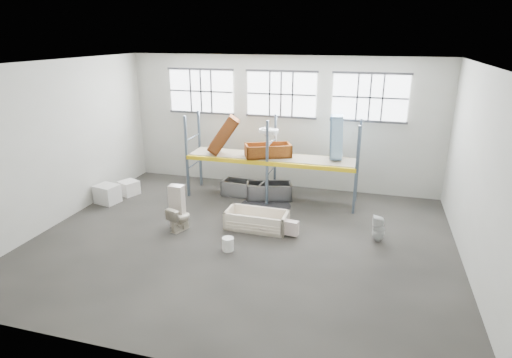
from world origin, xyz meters
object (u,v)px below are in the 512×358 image
(bathtub_beige, at_px, (257,220))
(blue_tub_upright, at_px, (337,137))
(toilet_white, at_px, (379,229))
(rust_tub_flat, at_px, (268,150))
(toilet_beige, at_px, (180,218))
(cistern_tall, at_px, (177,206))
(bucket, at_px, (228,244))
(steel_tub_right, at_px, (269,191))
(carton_near, at_px, (107,194))
(steel_tub_left, at_px, (243,188))

(bathtub_beige, distance_m, blue_tub_upright, 4.08)
(toilet_white, distance_m, rust_tub_flat, 4.83)
(toilet_beige, relative_size, rust_tub_flat, 0.49)
(cistern_tall, relative_size, bucket, 3.57)
(toilet_beige, xyz_separation_m, steel_tub_right, (1.98, 3.32, -0.09))
(rust_tub_flat, relative_size, carton_near, 2.11)
(toilet_white, height_order, blue_tub_upright, blue_tub_upright)
(carton_near, bearing_deg, steel_tub_left, 24.15)
(steel_tub_left, distance_m, rust_tub_flat, 1.81)
(bucket, bearing_deg, toilet_white, 23.06)
(steel_tub_right, relative_size, bucket, 4.24)
(toilet_white, height_order, bucket, toilet_white)
(cistern_tall, distance_m, blue_tub_upright, 5.83)
(bathtub_beige, height_order, toilet_white, toilet_white)
(steel_tub_left, distance_m, steel_tub_right, 1.00)
(toilet_white, bearing_deg, steel_tub_right, -127.15)
(cistern_tall, relative_size, carton_near, 1.79)
(steel_tub_left, height_order, carton_near, carton_near)
(toilet_white, bearing_deg, blue_tub_upright, -154.61)
(steel_tub_left, relative_size, steel_tub_right, 0.95)
(toilet_beige, relative_size, steel_tub_left, 0.51)
(bucket, bearing_deg, bathtub_beige, 76.32)
(rust_tub_flat, relative_size, blue_tub_upright, 1.08)
(toilet_beige, bearing_deg, rust_tub_flat, -100.52)
(bathtub_beige, distance_m, steel_tub_left, 2.88)
(bathtub_beige, xyz_separation_m, steel_tub_right, (-0.25, 2.55, 0.02))
(steel_tub_right, bearing_deg, steel_tub_left, 177.63)
(toilet_beige, bearing_deg, cistern_tall, -33.79)
(toilet_beige, relative_size, carton_near, 1.03)
(bucket, bearing_deg, blue_tub_upright, 61.26)
(steel_tub_right, bearing_deg, bucket, -91.82)
(cistern_tall, bearing_deg, steel_tub_right, 56.21)
(toilet_beige, bearing_deg, bucket, 175.79)
(toilet_white, relative_size, steel_tub_right, 0.49)
(toilet_beige, relative_size, bucket, 2.05)
(toilet_beige, distance_m, toilet_white, 5.93)
(bathtub_beige, height_order, steel_tub_left, steel_tub_left)
(bucket, height_order, carton_near, carton_near)
(bathtub_beige, distance_m, rust_tub_flat, 2.99)
(bathtub_beige, distance_m, toilet_white, 3.63)
(steel_tub_left, bearing_deg, steel_tub_right, -2.37)
(steel_tub_right, xyz_separation_m, carton_near, (-5.45, -1.96, 0.03))
(steel_tub_right, distance_m, rust_tub_flat, 1.53)
(steel_tub_right, height_order, carton_near, carton_near)
(steel_tub_left, height_order, rust_tub_flat, rust_tub_flat)
(steel_tub_left, bearing_deg, rust_tub_flat, -2.91)
(cistern_tall, relative_size, steel_tub_right, 0.84)
(steel_tub_right, relative_size, carton_near, 2.12)
(blue_tub_upright, distance_m, bucket, 5.50)
(toilet_beige, height_order, steel_tub_right, toilet_beige)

